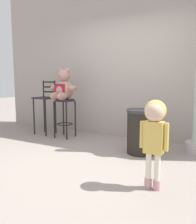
% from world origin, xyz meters
% --- Properties ---
extents(ground_plane, '(24.00, 24.00, 0.00)m').
position_xyz_m(ground_plane, '(0.00, 0.00, 0.00)').
color(ground_plane, gray).
extents(building_wall, '(6.65, 0.30, 3.98)m').
position_xyz_m(building_wall, '(0.00, 1.90, 1.99)').
color(building_wall, '#A2968E').
rests_on(building_wall, ground_plane).
extents(bar_stool_with_teddy, '(0.41, 0.41, 0.79)m').
position_xyz_m(bar_stool_with_teddy, '(-1.18, 1.12, 0.57)').
color(bar_stool_with_teddy, black).
rests_on(bar_stool_with_teddy, ground_plane).
extents(teddy_bear, '(0.59, 0.53, 0.63)m').
position_xyz_m(teddy_bear, '(-1.18, 1.09, 1.03)').
color(teddy_bear, tan).
rests_on(teddy_bear, bar_stool_with_teddy).
extents(child_walking, '(0.31, 0.25, 0.97)m').
position_xyz_m(child_walking, '(1.07, -0.30, 0.70)').
color(child_walking, '#C69191').
rests_on(child_walking, ground_plane).
extents(trash_bin, '(0.47, 0.47, 0.72)m').
position_xyz_m(trash_bin, '(0.55, 0.83, 0.36)').
color(trash_bin, black).
rests_on(trash_bin, ground_plane).
extents(bar_chair_empty, '(0.39, 0.39, 1.18)m').
position_xyz_m(bar_chair_empty, '(-1.75, 1.18, 0.70)').
color(bar_chair_empty, black).
rests_on(bar_chair_empty, ground_plane).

